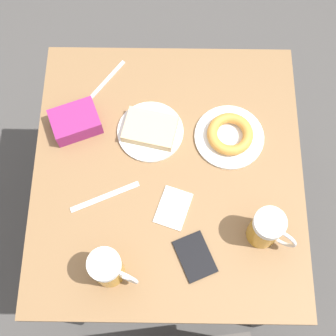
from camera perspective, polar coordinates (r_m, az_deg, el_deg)
name	(u,v)px	position (r m, az deg, el deg)	size (l,w,h in m)	color
ground_plane	(168,230)	(2.16, 0.00, -7.61)	(8.00, 8.00, 0.00)	#474442
table	(168,179)	(1.48, 0.00, -1.31)	(0.81, 0.88, 0.78)	olive
plate_with_cake	(150,130)	(1.45, -2.18, 4.65)	(0.21, 0.21, 0.04)	white
plate_with_donut	(230,135)	(1.45, 7.53, 3.98)	(0.22, 0.22, 0.04)	white
beer_mug_left	(108,269)	(1.27, -7.32, -12.06)	(0.13, 0.09, 0.14)	#C68C23
beer_mug_center	(267,229)	(1.31, 11.94, -7.27)	(0.13, 0.10, 0.14)	#C68C23
napkin_folded	(173,208)	(1.37, 0.64, -4.89)	(0.12, 0.14, 0.00)	white
fork	(106,81)	(1.56, -7.57, 10.46)	(0.12, 0.16, 0.00)	silver
knife	(105,197)	(1.39, -7.68, -3.50)	(0.20, 0.10, 0.00)	silver
passport_near_edge	(195,257)	(1.34, 3.31, -10.73)	(0.13, 0.15, 0.01)	black
blue_pouch	(75,122)	(1.47, -11.22, 5.56)	(0.17, 0.15, 0.06)	#8C2366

